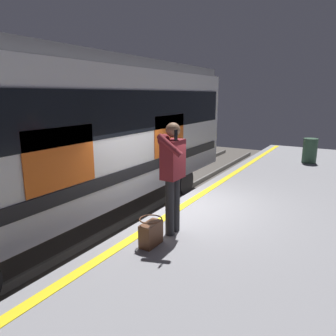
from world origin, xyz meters
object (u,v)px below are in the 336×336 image
(handbag, at_px, (151,233))
(train_carriage, at_px, (78,129))
(passenger, at_px, (172,169))
(trash_bin, at_px, (310,151))

(handbag, bearing_deg, train_carriage, -117.53)
(passenger, bearing_deg, trash_bin, 170.09)
(train_carriage, xyz_separation_m, handbag, (1.59, 3.05, -1.21))
(train_carriage, height_order, trash_bin, train_carriage)
(trash_bin, bearing_deg, handbag, -9.56)
(trash_bin, bearing_deg, train_carriage, -36.52)
(handbag, bearing_deg, trash_bin, 170.44)
(passenger, distance_m, handbag, 1.01)
(train_carriage, bearing_deg, handbag, 62.47)
(handbag, xyz_separation_m, trash_bin, (-7.38, 1.24, 0.20))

